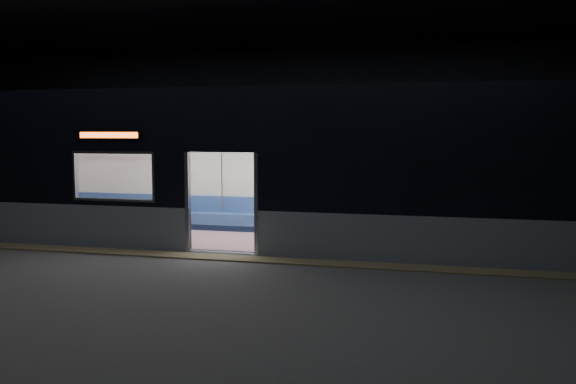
% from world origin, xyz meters
% --- Properties ---
extents(station_floor, '(24.00, 14.00, 0.01)m').
position_xyz_m(station_floor, '(0.00, 0.00, -0.01)').
color(station_floor, '#47494C').
rests_on(station_floor, ground).
extents(station_envelope, '(24.00, 14.00, 5.00)m').
position_xyz_m(station_envelope, '(0.00, 0.00, 3.66)').
color(station_envelope, black).
rests_on(station_envelope, station_floor).
extents(tactile_strip, '(22.80, 0.50, 0.03)m').
position_xyz_m(tactile_strip, '(0.00, 0.55, 0.01)').
color(tactile_strip, '#8C7F59').
rests_on(tactile_strip, station_floor).
extents(metro_car, '(18.00, 3.04, 3.35)m').
position_xyz_m(metro_car, '(-0.00, 2.54, 1.85)').
color(metro_car, gray).
rests_on(metro_car, station_floor).
extents(passenger, '(0.38, 0.65, 1.31)m').
position_xyz_m(passenger, '(3.05, 3.55, 0.77)').
color(passenger, black).
rests_on(passenger, metro_car).
extents(handbag, '(0.30, 0.28, 0.12)m').
position_xyz_m(handbag, '(3.08, 3.34, 0.66)').
color(handbag, black).
rests_on(handbag, passenger).
extents(transit_map, '(0.94, 0.03, 0.61)m').
position_xyz_m(transit_map, '(5.00, 3.85, 1.46)').
color(transit_map, white).
rests_on(transit_map, metro_car).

